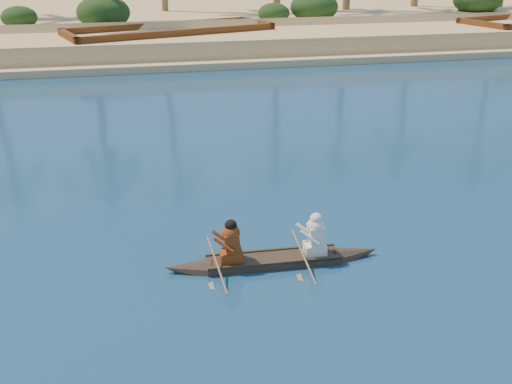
{
  "coord_description": "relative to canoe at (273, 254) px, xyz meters",
  "views": [
    {
      "loc": [
        -3.75,
        -6.77,
        5.88
      ],
      "look_at": [
        -1.29,
        4.49,
        0.87
      ],
      "focal_mm": 40.0,
      "sensor_mm": 36.0,
      "label": 1
    }
  ],
  "objects": [
    {
      "name": "ground",
      "position": [
        1.29,
        -2.85,
        -0.23
      ],
      "size": [
        160.0,
        160.0,
        0.0
      ],
      "primitive_type": "plane",
      "color": "navy",
      "rests_on": "ground"
    },
    {
      "name": "sandy_embankment",
      "position": [
        1.29,
        44.04,
        0.3
      ],
      "size": [
        150.0,
        51.0,
        1.5
      ],
      "color": "#DCB47C",
      "rests_on": "ground"
    },
    {
      "name": "canoe",
      "position": [
        0.0,
        0.0,
        0.0
      ],
      "size": [
        4.39,
        0.76,
        1.2
      ],
      "rotation": [
        0.0,
        0.0,
        -0.04
      ],
      "color": "#3A2C1F",
      "rests_on": "ground"
    },
    {
      "name": "shrub_cluster",
      "position": [
        1.29,
        28.65,
        0.97
      ],
      "size": [
        100.0,
        6.0,
        2.4
      ],
      "primitive_type": null,
      "color": "black",
      "rests_on": "ground"
    },
    {
      "name": "barge_mid",
      "position": [
        -0.1,
        24.15,
        0.45
      ],
      "size": [
        12.27,
        7.14,
        1.94
      ],
      "rotation": [
        0.0,
        0.0,
        0.3
      ],
      "color": "brown",
      "rests_on": "ground"
    }
  ]
}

